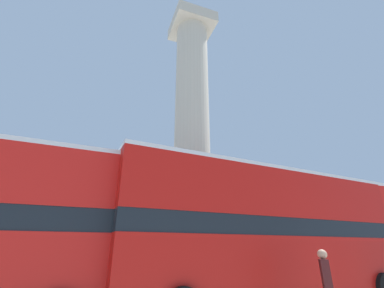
# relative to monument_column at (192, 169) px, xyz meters

# --- Properties ---
(ground_plane) EXTENTS (200.00, 200.00, 0.00)m
(ground_plane) POSITION_rel_monument_column_xyz_m (0.00, 0.00, -6.10)
(ground_plane) COLOR #9E9B93
(monument_column) EXTENTS (6.07, 6.07, 18.62)m
(monument_column) POSITION_rel_monument_column_xyz_m (0.00, 0.00, 0.00)
(monument_column) COLOR #ADA593
(monument_column) RESTS_ON ground_plane
(bus_b) EXTENTS (11.16, 3.57, 4.40)m
(bus_b) POSITION_rel_monument_column_xyz_m (0.83, -5.53, -3.67)
(bus_b) COLOR #B7140F
(bus_b) RESTS_ON ground_plane
(equestrian_statue) EXTENTS (3.80, 3.38, 5.74)m
(equestrian_statue) POSITION_rel_monument_column_xyz_m (12.14, 3.89, -4.46)
(equestrian_statue) COLOR #ADA593
(equestrian_statue) RESTS_ON ground_plane
(street_lamp) EXTENTS (0.43, 0.43, 5.13)m
(street_lamp) POSITION_rel_monument_column_xyz_m (3.69, -1.98, -3.14)
(street_lamp) COLOR black
(street_lamp) RESTS_ON ground_plane
(pedestrian_by_plinth) EXTENTS (0.44, 0.48, 1.78)m
(pedestrian_by_plinth) POSITION_rel_monument_column_xyz_m (0.58, -7.99, -5.08)
(pedestrian_by_plinth) COLOR #4C473D
(pedestrian_by_plinth) RESTS_ON ground_plane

